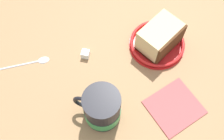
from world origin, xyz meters
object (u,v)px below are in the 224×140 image
teaspoon (34,62)px  folded_napkin (174,107)px  small_plate (157,44)px  cake_slice (160,37)px  sugar_cube (85,54)px  tea_mug (102,108)px

teaspoon → folded_napkin: 37.38cm
small_plate → folded_napkin: bearing=58.1°
cake_slice → folded_napkin: bearing=57.6°
teaspoon → sugar_cube: (-11.31, 7.47, 0.65)cm
small_plate → teaspoon: bearing=-32.7°
tea_mug → teaspoon: bearing=-79.7°
sugar_cube → teaspoon: bearing=-33.5°
cake_slice → teaspoon: (27.53, -17.96, -4.08)cm
cake_slice → tea_mug: tea_mug is taller
cake_slice → teaspoon: 33.12cm
small_plate → sugar_cube: 19.15cm
small_plate → folded_napkin: small_plate is taller
cake_slice → folded_napkin: size_ratio=0.94×
sugar_cube → small_plate: bearing=147.8°
cake_slice → small_plate: bearing=-85.9°
small_plate → folded_napkin: 17.62cm
folded_napkin → sugar_cube: (6.91, -25.17, 0.70)cm
cake_slice → tea_mug: (23.43, 4.56, 0.07)cm
teaspoon → folded_napkin: (-18.22, 32.64, -0.05)cm
tea_mug → folded_napkin: 17.87cm
teaspoon → sugar_cube: sugar_cube is taller
small_plate → tea_mug: tea_mug is taller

